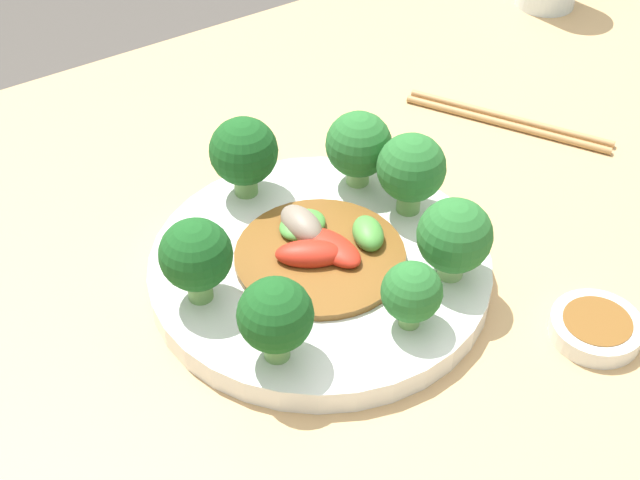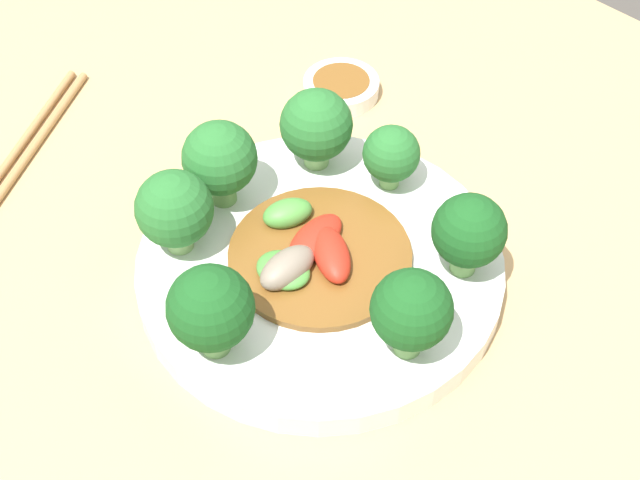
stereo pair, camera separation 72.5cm
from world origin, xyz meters
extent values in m
cylinder|color=white|center=(-0.02, 0.02, 0.73)|extent=(0.27, 0.27, 0.02)
cylinder|color=#70A356|center=(-0.03, 0.12, 0.75)|extent=(0.02, 0.02, 0.02)
sphere|color=#19511E|center=(-0.03, 0.12, 0.79)|extent=(0.06, 0.06, 0.06)
cylinder|color=#7AAD5B|center=(-0.01, -0.07, 0.75)|extent=(0.02, 0.02, 0.01)
sphere|color=#286B2D|center=(-0.01, -0.07, 0.78)|extent=(0.04, 0.04, 0.04)
cylinder|color=#70A356|center=(-0.12, 0.03, 0.76)|extent=(0.02, 0.02, 0.02)
sphere|color=#19511E|center=(-0.12, 0.03, 0.79)|extent=(0.05, 0.05, 0.05)
cylinder|color=#70A356|center=(-0.10, -0.05, 0.75)|extent=(0.02, 0.02, 0.02)
sphere|color=#19511E|center=(-0.10, -0.05, 0.79)|extent=(0.05, 0.05, 0.05)
cylinder|color=#89B76B|center=(0.06, 0.08, 0.75)|extent=(0.02, 0.02, 0.02)
sphere|color=#286B2D|center=(0.06, 0.08, 0.78)|extent=(0.06, 0.06, 0.06)
cylinder|color=#70A356|center=(0.07, 0.03, 0.76)|extent=(0.02, 0.02, 0.02)
sphere|color=#286B2D|center=(0.07, 0.03, 0.79)|extent=(0.06, 0.06, 0.06)
cylinder|color=#89B76B|center=(0.05, -0.05, 0.75)|extent=(0.02, 0.02, 0.02)
sphere|color=#286B2D|center=(0.05, -0.05, 0.78)|extent=(0.06, 0.06, 0.06)
cylinder|color=brown|center=(-0.02, 0.02, 0.75)|extent=(0.13, 0.13, 0.01)
ellipsoid|color=red|center=(-0.03, 0.02, 0.76)|extent=(0.06, 0.05, 0.02)
ellipsoid|color=#4C933D|center=(0.02, 0.01, 0.76)|extent=(0.04, 0.04, 0.02)
ellipsoid|color=red|center=(-0.01, 0.02, 0.76)|extent=(0.04, 0.06, 0.01)
ellipsoid|color=#4C933D|center=(-0.02, 0.05, 0.75)|extent=(0.05, 0.04, 0.01)
ellipsoid|color=gray|center=(-0.02, 0.05, 0.76)|extent=(0.03, 0.05, 0.02)
cylinder|color=#AD7F4C|center=(0.24, 0.10, 0.73)|extent=(0.11, 0.18, 0.01)
cylinder|color=#AD7F4C|center=(0.26, 0.10, 0.73)|extent=(0.11, 0.18, 0.01)
cylinder|color=white|center=(0.12, -0.14, 0.73)|extent=(0.07, 0.07, 0.01)
cylinder|color=brown|center=(0.12, -0.14, 0.74)|extent=(0.05, 0.05, 0.00)
camera|label=1|loc=(-0.30, -0.41, 1.22)|focal=50.00mm
camera|label=2|loc=(-0.32, 0.32, 1.24)|focal=50.00mm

